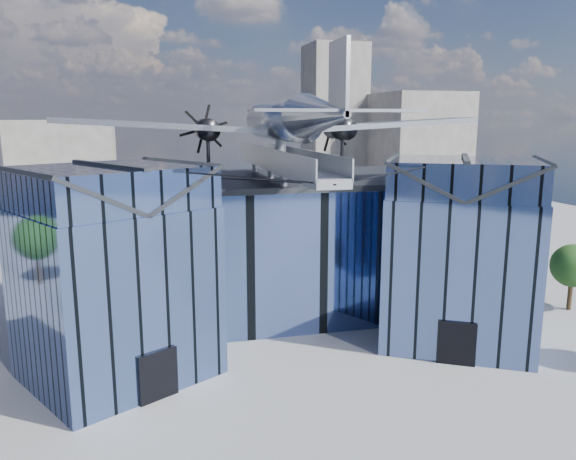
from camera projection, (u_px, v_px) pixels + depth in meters
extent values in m
plane|color=gray|center=(296.00, 349.00, 35.12)|extent=(120.00, 120.00, 0.00)
cube|color=#4D649C|center=(266.00, 244.00, 42.75)|extent=(28.00, 14.00, 9.50)
cube|color=#222529|center=(265.00, 179.00, 41.79)|extent=(28.00, 14.00, 0.40)
cube|color=#4D649C|center=(116.00, 293.00, 30.72)|extent=(11.79, 11.43, 9.50)
cube|color=#4D649C|center=(109.00, 187.00, 29.58)|extent=(11.56, 11.20, 2.20)
cube|color=#222529|center=(67.00, 191.00, 28.05)|extent=(7.98, 9.23, 2.40)
cube|color=#222529|center=(147.00, 184.00, 31.12)|extent=(7.98, 9.23, 2.40)
cube|color=#222529|center=(108.00, 165.00, 29.36)|extent=(4.30, 7.10, 0.18)
cube|color=black|center=(158.00, 376.00, 28.54)|extent=(2.03, 1.32, 2.60)
cube|color=black|center=(185.00, 277.00, 33.80)|extent=(0.34, 0.34, 9.50)
cube|color=#4D649C|center=(459.00, 269.00, 35.76)|extent=(11.79, 11.43, 9.50)
cube|color=#4D649C|center=(465.00, 177.00, 34.62)|extent=(11.56, 11.20, 2.20)
cube|color=#222529|center=(427.00, 176.00, 35.23)|extent=(7.98, 9.23, 2.40)
cube|color=#222529|center=(503.00, 178.00, 34.02)|extent=(7.98, 9.23, 2.40)
cube|color=#222529|center=(466.00, 158.00, 34.40)|extent=(4.30, 7.10, 0.18)
cube|color=black|center=(456.00, 344.00, 32.61)|extent=(2.03, 1.32, 2.60)
cube|color=black|center=(388.00, 264.00, 36.97)|extent=(0.34, 0.34, 9.50)
cube|color=gray|center=(282.00, 167.00, 36.29)|extent=(1.80, 21.00, 0.50)
cube|color=gray|center=(269.00, 157.00, 35.94)|extent=(0.08, 21.00, 1.10)
cube|color=gray|center=(296.00, 156.00, 36.38)|extent=(0.08, 21.00, 1.10)
cylinder|color=gray|center=(255.00, 165.00, 45.45)|extent=(0.44, 0.44, 1.35)
cylinder|color=gray|center=(271.00, 172.00, 39.75)|extent=(0.44, 0.44, 1.35)
cylinder|color=gray|center=(284.00, 178.00, 35.94)|extent=(0.44, 0.44, 1.35)
cylinder|color=gray|center=(281.00, 151.00, 36.58)|extent=(0.70, 0.70, 1.40)
cylinder|color=black|center=(215.00, 175.00, 27.84)|extent=(10.55, 6.08, 0.69)
cylinder|color=black|center=(409.00, 170.00, 30.36)|extent=(10.55, 6.08, 0.69)
cylinder|color=black|center=(242.00, 179.00, 33.77)|extent=(6.09, 17.04, 1.19)
cylinder|color=black|center=(336.00, 177.00, 35.21)|extent=(6.09, 17.04, 1.19)
cylinder|color=#A1A5AE|center=(280.00, 121.00, 36.20)|extent=(2.50, 11.00, 2.50)
sphere|color=#A1A5AE|center=(263.00, 121.00, 41.43)|extent=(2.50, 2.50, 2.50)
cube|color=black|center=(266.00, 111.00, 40.35)|extent=(1.60, 1.40, 0.50)
cone|color=#A1A5AE|center=(323.00, 115.00, 27.58)|extent=(2.50, 7.00, 2.50)
cube|color=#A1A5AE|center=(339.00, 79.00, 25.08)|extent=(0.18, 2.40, 3.40)
cube|color=#A1A5AE|center=(338.00, 111.00, 25.45)|extent=(8.00, 1.80, 0.14)
cube|color=#A1A5AE|center=(169.00, 126.00, 35.53)|extent=(14.00, 3.20, 1.08)
cylinder|color=black|center=(207.00, 130.00, 36.72)|extent=(1.44, 3.20, 1.44)
cone|color=black|center=(204.00, 129.00, 38.44)|extent=(0.70, 0.70, 0.70)
cube|color=black|center=(204.00, 129.00, 38.58)|extent=(1.05, 0.06, 3.33)
cube|color=black|center=(204.00, 129.00, 38.58)|extent=(2.53, 0.06, 2.53)
cube|color=black|center=(204.00, 129.00, 38.58)|extent=(3.33, 0.06, 1.05)
cylinder|color=black|center=(208.00, 149.00, 36.39)|extent=(0.24, 0.24, 1.75)
cube|color=#A1A5AE|center=(375.00, 125.00, 38.89)|extent=(14.00, 3.20, 1.08)
cylinder|color=black|center=(339.00, 129.00, 38.93)|extent=(1.44, 3.20, 1.44)
cone|color=black|center=(331.00, 128.00, 40.64)|extent=(0.70, 0.70, 0.70)
cube|color=black|center=(331.00, 128.00, 40.79)|extent=(1.05, 0.06, 3.33)
cube|color=black|center=(331.00, 128.00, 40.79)|extent=(2.53, 0.06, 2.53)
cube|color=black|center=(331.00, 128.00, 40.79)|extent=(3.33, 0.06, 1.05)
cylinder|color=black|center=(342.00, 147.00, 38.60)|extent=(0.24, 0.24, 1.75)
cube|color=slate|center=(416.00, 153.00, 86.70)|extent=(12.00, 14.00, 18.00)
cube|color=slate|center=(65.00, 169.00, 81.27)|extent=(14.00, 10.00, 14.00)
cube|color=slate|center=(334.00, 126.00, 93.03)|extent=(9.00, 9.00, 26.00)
cylinder|color=#342514|center=(570.00, 294.00, 42.12)|extent=(0.37, 0.37, 2.45)
sphere|color=#234919|center=(573.00, 266.00, 41.70)|extent=(3.49, 3.49, 3.21)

